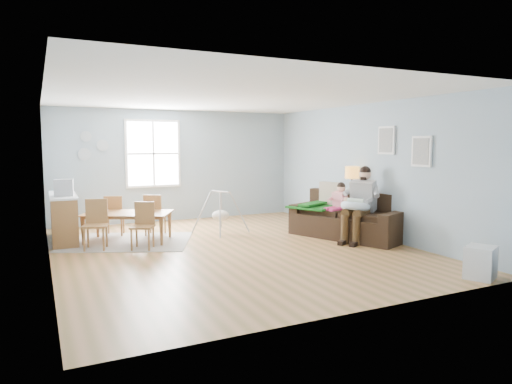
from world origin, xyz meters
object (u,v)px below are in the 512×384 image
floor_lamp (352,178)px  counter (64,217)px  chair_nw (114,214)px  chair_ne (154,213)px  father (360,201)px  chair_se (143,223)px  toddler (338,200)px  baby_swing (221,215)px  dining_table (128,227)px  storage_cube (480,262)px  chair_sw (96,221)px  sofa (349,222)px  monitor (64,188)px

floor_lamp → counter: bearing=161.8°
chair_nw → chair_ne: size_ratio=0.98×
chair_ne → father: bearing=-32.1°
father → chair_se: 4.11m
toddler → chair_ne: (-3.35, 1.68, -0.27)m
father → chair_ne: bearing=147.9°
baby_swing → toddler: bearing=-33.1°
floor_lamp → dining_table: size_ratio=0.87×
floor_lamp → storage_cube: (-0.39, -3.43, -0.94)m
floor_lamp → chair_ne: (-3.80, 1.54, -0.69)m
father → toddler: size_ratio=1.69×
storage_cube → dining_table: dining_table is taller
dining_table → baby_swing: bearing=27.1°
chair_sw → counter: (-0.49, 0.98, -0.04)m
dining_table → counter: bearing=176.8°
sofa → chair_sw: 4.86m
chair_ne → baby_swing: size_ratio=0.74×
floor_lamp → chair_nw: (-4.55, 1.86, -0.70)m
chair_sw → baby_swing: (2.53, 0.36, -0.10)m
toddler → chair_nw: (-4.10, 2.00, -0.29)m
chair_se → chair_ne: chair_ne is taller
floor_lamp → baby_swing: 2.86m
father → floor_lamp: father is taller
sofa → monitor: size_ratio=6.70×
toddler → chair_sw: (-4.57, 0.96, -0.25)m
floor_lamp → monitor: bearing=164.7°
chair_nw → counter: size_ratio=0.51×
monitor → storage_cube: bearing=-44.0°
storage_cube → chair_sw: bearing=137.4°
father → sofa: bearing=88.4°
father → floor_lamp: (0.30, 0.66, 0.39)m
sofa → chair_nw: bearing=153.0°
sofa → counter: counter is taller
chair_se → monitor: monitor is taller
toddler → monitor: monitor is taller
storage_cube → floor_lamp: bearing=83.6°
floor_lamp → baby_swing: bearing=154.4°
chair_nw → monitor: monitor is taller
toddler → baby_swing: 2.46m
counter → baby_swing: bearing=-11.6°
sofa → father: (-0.01, -0.35, 0.45)m
chair_se → counter: size_ratio=0.51×
dining_table → chair_ne: 0.73m
chair_se → chair_nw: bearing=102.4°
father → chair_ne: 4.14m
sofa → dining_table: sofa is taller
sofa → chair_sw: bearing=166.6°
counter → father: bearing=-25.4°
floor_lamp → chair_sw: size_ratio=1.58×
sofa → dining_table: bearing=160.2°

